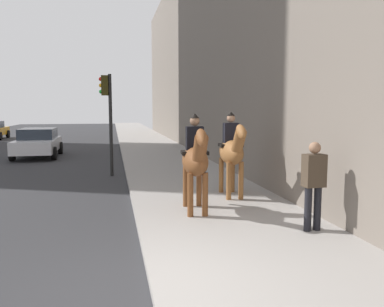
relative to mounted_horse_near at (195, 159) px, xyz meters
The scene contains 6 objects.
sidewalk_slab 3.85m from the mounted_horse_near, behind, with size 120.00×3.88×0.12m, color gray.
mounted_horse_near is the anchor object (origin of this frame).
mounted_horse_far 1.85m from the mounted_horse_near, 42.98° to the right, with size 2.15×0.65×2.23m.
pedestrian_greeting 2.61m from the mounted_horse_near, 132.83° to the right, with size 0.28×0.41×1.70m.
car_mid_lane 13.53m from the mounted_horse_near, 23.96° to the left, with size 4.40×2.12×1.44m.
traffic_light_near_curb 6.32m from the mounted_horse_near, 18.17° to the left, with size 0.20×0.44×3.65m.
Camera 1 is at (-4.85, 0.44, 2.44)m, focal length 36.64 mm.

